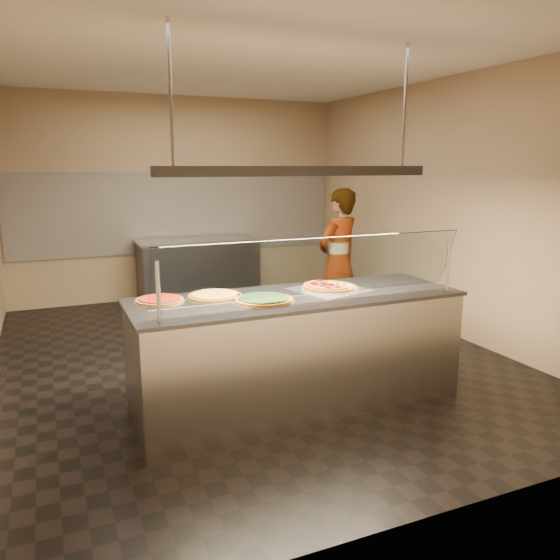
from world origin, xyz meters
name	(u,v)px	position (x,y,z in m)	size (l,w,h in m)	color
ground	(249,356)	(0.00, 0.00, -0.01)	(5.00, 6.00, 0.02)	black
ceiling	(245,57)	(0.00, 0.00, 3.01)	(5.00, 6.00, 0.02)	silver
wall_back	(179,199)	(0.00, 3.01, 1.50)	(5.00, 0.02, 3.00)	tan
wall_front	(445,262)	(0.00, -3.01, 1.50)	(5.00, 0.02, 3.00)	tan
wall_right	(445,208)	(2.51, 0.00, 1.50)	(0.02, 6.00, 3.00)	tan
tile_band	(180,212)	(0.00, 2.98, 1.30)	(4.90, 0.02, 1.20)	silver
serving_counter	(297,348)	(-0.01, -1.22, 0.47)	(2.79, 0.94, 0.93)	#B7B7BC
sneeze_guard	(316,267)	(-0.01, -1.56, 1.23)	(2.55, 0.18, 0.54)	#B7B7BC
perforated_tray	(330,289)	(0.34, -1.14, 0.94)	(0.70, 0.70, 0.01)	silver
half_pizza_pepperoni	(318,287)	(0.23, -1.14, 0.96)	(0.35, 0.51, 0.05)	#904F19
half_pizza_sausage	(341,286)	(0.46, -1.14, 0.96)	(0.35, 0.51, 0.04)	#904F19
pizza_spinach	(264,300)	(-0.34, -1.31, 0.95)	(0.49, 0.49, 0.03)	silver
pizza_cheese	(214,295)	(-0.66, -1.01, 0.94)	(0.47, 0.47, 0.03)	silver
pizza_tomato	(160,300)	(-1.10, -0.98, 0.94)	(0.41, 0.41, 0.03)	silver
pizza_spatula	(223,293)	(-0.59, -1.02, 0.96)	(0.17, 0.23, 0.02)	#B7B7BC
prep_table	(198,270)	(0.14, 2.55, 0.47)	(1.75, 0.74, 0.93)	#424249
worker	(338,260)	(1.34, 0.47, 0.87)	(0.63, 0.41, 1.73)	#2A2830
heat_lamp_housing	(298,171)	(-0.01, -1.22, 1.95)	(2.30, 0.18, 0.08)	#424249
lamp_rod_left	(170,93)	(-1.01, -1.22, 2.50)	(0.02, 0.02, 1.01)	#B7B7BC
lamp_rod_right	(405,105)	(0.99, -1.22, 2.50)	(0.02, 0.02, 1.01)	#B7B7BC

